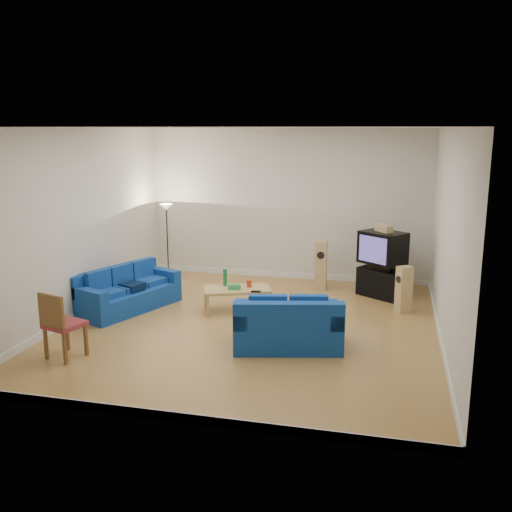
% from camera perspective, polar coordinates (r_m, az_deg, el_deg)
% --- Properties ---
extents(room, '(6.01, 6.51, 3.21)m').
position_cam_1_polar(room, '(9.07, -0.59, 2.20)').
color(room, olive).
rests_on(room, ground).
extents(sofa_three_seat, '(1.48, 2.10, 0.75)m').
position_cam_1_polar(sofa_three_seat, '(10.54, -12.90, -3.72)').
color(sofa_three_seat, navy).
rests_on(sofa_three_seat, ground).
extents(sofa_loveseat, '(1.74, 1.22, 0.79)m').
position_cam_1_polar(sofa_loveseat, '(8.49, 3.17, -7.26)').
color(sofa_loveseat, navy).
rests_on(sofa_loveseat, ground).
extents(coffee_table, '(1.31, 0.97, 0.43)m').
position_cam_1_polar(coffee_table, '(10.12, -1.92, -3.52)').
color(coffee_table, tan).
rests_on(coffee_table, ground).
extents(bottle, '(0.10, 0.10, 0.31)m').
position_cam_1_polar(bottle, '(10.21, -3.11, -2.17)').
color(bottle, '#197233').
rests_on(bottle, coffee_table).
extents(tissue_box, '(0.25, 0.19, 0.09)m').
position_cam_1_polar(tissue_box, '(10.02, -2.19, -3.10)').
color(tissue_box, green).
rests_on(tissue_box, coffee_table).
extents(red_canister, '(0.11, 0.11, 0.12)m').
position_cam_1_polar(red_canister, '(10.15, -0.69, -2.77)').
color(red_canister, red).
rests_on(red_canister, coffee_table).
extents(remote, '(0.17, 0.08, 0.02)m').
position_cam_1_polar(remote, '(9.86, 0.00, -3.56)').
color(remote, black).
rests_on(remote, coffee_table).
extents(tv_stand, '(1.02, 0.92, 0.55)m').
position_cam_1_polar(tv_stand, '(11.28, 12.53, -2.63)').
color(tv_stand, black).
rests_on(tv_stand, ground).
extents(av_receiver, '(0.57, 0.54, 0.11)m').
position_cam_1_polar(av_receiver, '(11.19, 12.60, -1.03)').
color(av_receiver, black).
rests_on(av_receiver, tv_stand).
extents(television, '(0.99, 0.94, 0.61)m').
position_cam_1_polar(television, '(11.15, 12.55, 0.82)').
color(television, black).
rests_on(television, av_receiver).
extents(centre_speaker, '(0.36, 0.40, 0.14)m').
position_cam_1_polar(centre_speaker, '(11.08, 12.65, 2.72)').
color(centre_speaker, tan).
rests_on(centre_speaker, television).
extents(speaker_left, '(0.24, 0.32, 0.99)m').
position_cam_1_polar(speaker_left, '(11.56, 6.51, -0.90)').
color(speaker_left, tan).
rests_on(speaker_left, ground).
extents(speaker_right, '(0.31, 0.30, 0.83)m').
position_cam_1_polar(speaker_right, '(10.38, 14.56, -3.25)').
color(speaker_right, tan).
rests_on(speaker_right, ground).
extents(floor_lamp, '(0.28, 0.28, 1.63)m').
position_cam_1_polar(floor_lamp, '(12.21, -8.93, 3.83)').
color(floor_lamp, black).
rests_on(floor_lamp, ground).
extents(dining_chair, '(0.58, 0.58, 0.98)m').
position_cam_1_polar(dining_chair, '(8.45, -18.99, -6.28)').
color(dining_chair, brown).
rests_on(dining_chair, ground).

